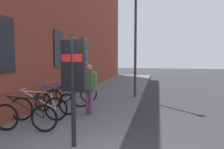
% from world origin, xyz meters
% --- Properties ---
extents(ground, '(60.00, 60.00, 0.00)m').
position_xyz_m(ground, '(6.00, -1.00, 0.00)').
color(ground, '#2D2D30').
extents(sidewalk_pavement, '(24.00, 3.50, 0.12)m').
position_xyz_m(sidewalk_pavement, '(8.00, 1.75, 0.06)').
color(sidewalk_pavement, slate).
rests_on(sidewalk_pavement, ground).
extents(station_facade, '(22.00, 0.65, 8.83)m').
position_xyz_m(station_facade, '(8.99, 3.80, 4.41)').
color(station_facade, brown).
rests_on(station_facade, ground).
extents(bicycle_end_of_row, '(0.48, 1.77, 0.97)m').
position_xyz_m(bicycle_end_of_row, '(1.55, 2.57, 0.51)').
color(bicycle_end_of_row, black).
rests_on(bicycle_end_of_row, sidewalk_pavement).
extents(bicycle_far_end, '(0.53, 1.75, 0.97)m').
position_xyz_m(bicycle_far_end, '(2.50, 2.73, 0.51)').
color(bicycle_far_end, black).
rests_on(bicycle_far_end, sidewalk_pavement).
extents(bicycle_nearest_sign, '(0.56, 1.74, 0.97)m').
position_xyz_m(bicycle_nearest_sign, '(3.41, 2.67, 0.51)').
color(bicycle_nearest_sign, black).
rests_on(bicycle_nearest_sign, sidewalk_pavement).
extents(bicycle_mid_rack, '(0.66, 1.71, 0.97)m').
position_xyz_m(bicycle_mid_rack, '(4.31, 2.60, 0.51)').
color(bicycle_mid_rack, black).
rests_on(bicycle_mid_rack, sidewalk_pavement).
extents(bicycle_under_window, '(0.55, 1.74, 0.97)m').
position_xyz_m(bicycle_under_window, '(5.28, 2.60, 0.51)').
color(bicycle_under_window, black).
rests_on(bicycle_under_window, sidewalk_pavement).
extents(transit_info_sign, '(0.17, 0.56, 2.40)m').
position_xyz_m(transit_info_sign, '(0.90, 0.97, 1.72)').
color(transit_info_sign, black).
rests_on(transit_info_sign, sidewalk_pavement).
extents(pedestrian_near_bus, '(0.42, 0.59, 1.69)m').
position_xyz_m(pedestrian_near_bus, '(3.57, 1.48, 1.15)').
color(pedestrian_near_bus, '#723F72').
rests_on(pedestrian_near_bus, sidewalk_pavement).
extents(street_lamp, '(0.28, 0.28, 5.24)m').
position_xyz_m(street_lamp, '(7.14, 0.30, 3.22)').
color(street_lamp, '#333338').
rests_on(street_lamp, sidewalk_pavement).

